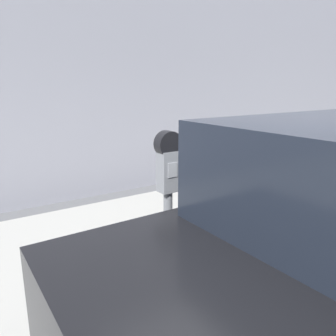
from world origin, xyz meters
The scene contains 2 objects.
sidewalk centered at (0.00, 2.20, 0.05)m, with size 24.00×2.80×0.11m.
parking_meter centered at (-0.56, 1.01, 1.10)m, with size 0.22×0.14×1.48m.
Camera 1 is at (-2.02, -1.21, 1.93)m, focal length 35.00 mm.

